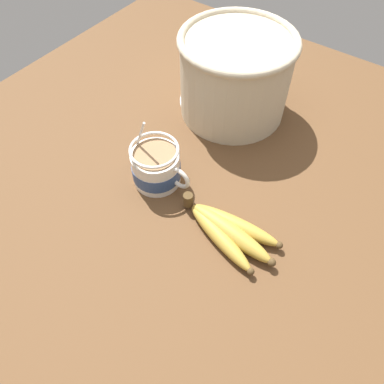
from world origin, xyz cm
name	(u,v)px	position (x,y,z in cm)	size (l,w,h in cm)	color
table	(204,193)	(0.00, 0.00, 1.29)	(131.79, 131.79, 2.58)	brown
coffee_mug	(156,167)	(-9.60, -3.55, 6.68)	(15.81, 10.24, 15.40)	white
banana_bunch	(229,231)	(10.20, -6.54, 4.24)	(21.43, 10.63, 4.06)	#4C381E
woven_basket	(235,75)	(-8.85, 25.17, 12.94)	(26.73, 26.73, 19.82)	beige
small_plate	(217,101)	(-13.54, 25.63, 2.88)	(19.08, 19.08, 0.60)	silver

